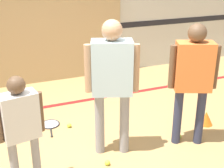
# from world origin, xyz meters

# --- Properties ---
(ground_plane) EXTENTS (16.00, 16.00, 0.00)m
(ground_plane) POSITION_xyz_m (0.00, 0.00, 0.00)
(ground_plane) COLOR tan
(wall_back) EXTENTS (16.00, 0.07, 3.20)m
(wall_back) POSITION_xyz_m (0.00, 2.79, 1.60)
(wall_back) COLOR beige
(wall_back) RESTS_ON ground_plane
(wall_panel) EXTENTS (2.92, 0.05, 2.29)m
(wall_panel) POSITION_xyz_m (0.11, 2.73, 1.15)
(wall_panel) COLOR tan
(wall_panel) RESTS_ON ground_plane
(floor_stripe) EXTENTS (14.40, 0.10, 0.01)m
(floor_stripe) POSITION_xyz_m (0.00, 1.51, 0.00)
(floor_stripe) COLOR red
(floor_stripe) RESTS_ON ground_plane
(person_instructor) EXTENTS (0.62, 0.42, 1.73)m
(person_instructor) POSITION_xyz_m (0.20, -0.14, 1.07)
(person_instructor) COLOR gray
(person_instructor) RESTS_ON ground_plane
(person_student_left) EXTENTS (0.49, 0.26, 1.30)m
(person_student_left) POSITION_xyz_m (-0.92, -0.42, 0.81)
(person_student_left) COLOR gray
(person_student_left) RESTS_ON ground_plane
(person_student_right) EXTENTS (0.58, 0.42, 1.64)m
(person_student_right) POSITION_xyz_m (1.24, -0.33, 1.01)
(person_student_right) COLOR #2D334C
(person_student_right) RESTS_ON ground_plane
(racket_spare_on_floor) EXTENTS (0.33, 0.55, 0.03)m
(racket_spare_on_floor) POSITION_xyz_m (-0.41, 0.85, 0.01)
(racket_spare_on_floor) COLOR #28282D
(racket_spare_on_floor) RESTS_ON ground_plane
(tennis_ball_near_instructor) EXTENTS (0.07, 0.07, 0.07)m
(tennis_ball_near_instructor) POSITION_xyz_m (0.03, -0.40, 0.03)
(tennis_ball_near_instructor) COLOR #CCE038
(tennis_ball_near_instructor) RESTS_ON ground_plane
(tennis_ball_by_spare_racket) EXTENTS (0.07, 0.07, 0.07)m
(tennis_ball_by_spare_racket) POSITION_xyz_m (-0.15, 0.68, 0.03)
(tennis_ball_by_spare_racket) COLOR #CCE038
(tennis_ball_by_spare_racket) RESTS_ON ground_plane
(tennis_ball_stray_right) EXTENTS (0.07, 0.07, 0.07)m
(tennis_ball_stray_right) POSITION_xyz_m (1.20, -0.22, 0.03)
(tennis_ball_stray_right) COLOR #CCE038
(tennis_ball_stray_right) RESTS_ON ground_plane
(training_cone) EXTENTS (0.21, 0.21, 0.21)m
(training_cone) POSITION_xyz_m (1.80, -0.03, 0.10)
(training_cone) COLOR orange
(training_cone) RESTS_ON ground_plane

